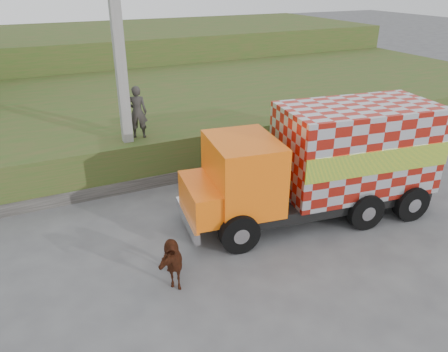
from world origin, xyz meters
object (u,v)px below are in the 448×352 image
cargo_truck (324,162)px  pedestrian (137,112)px  utility_pole (120,58)px  cow (168,259)px

cargo_truck → pedestrian: pedestrian is taller
utility_pole → cow: bearing=-95.6°
cargo_truck → cow: (-4.92, -1.00, -1.06)m
utility_pole → cow: (-0.52, -5.30, -3.52)m
cow → utility_pole: bearing=92.6°
utility_pole → cow: size_ratio=6.08×
utility_pole → cargo_truck: (4.40, -4.29, -2.45)m
utility_pole → cargo_truck: bearing=-44.3°
cargo_truck → cow: cargo_truck is taller
cargo_truck → pedestrian: size_ratio=4.32×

